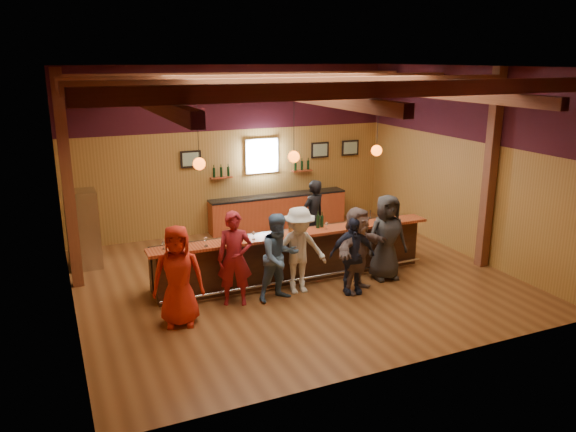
# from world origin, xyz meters

# --- Properties ---
(room) EXTENTS (9.04, 9.00, 4.52)m
(room) POSITION_xyz_m (0.00, 0.06, 3.21)
(room) COLOR brown
(room) RESTS_ON ground
(bar_counter) EXTENTS (6.30, 1.07, 1.11)m
(bar_counter) POSITION_xyz_m (0.02, 0.15, 0.52)
(bar_counter) COLOR black
(bar_counter) RESTS_ON ground
(back_bar_cabinet) EXTENTS (4.00, 0.52, 0.95)m
(back_bar_cabinet) POSITION_xyz_m (1.20, 3.72, 0.48)
(back_bar_cabinet) COLOR maroon
(back_bar_cabinet) RESTS_ON ground
(window) EXTENTS (0.95, 0.09, 0.95)m
(window) POSITION_xyz_m (0.80, 3.95, 2.05)
(window) COLOR silver
(window) RESTS_ON room
(framed_pictures) EXTENTS (5.35, 0.05, 0.45)m
(framed_pictures) POSITION_xyz_m (1.67, 3.94, 2.10)
(framed_pictures) COLOR black
(framed_pictures) RESTS_ON room
(wine_shelves) EXTENTS (3.00, 0.18, 0.30)m
(wine_shelves) POSITION_xyz_m (0.80, 3.88, 1.62)
(wine_shelves) COLOR maroon
(wine_shelves) RESTS_ON room
(pendant_lights) EXTENTS (4.24, 0.24, 1.37)m
(pendant_lights) POSITION_xyz_m (0.00, 0.00, 2.71)
(pendant_lights) COLOR black
(pendant_lights) RESTS_ON room
(stainless_fridge) EXTENTS (0.70, 0.70, 1.80)m
(stainless_fridge) POSITION_xyz_m (-4.10, 2.60, 0.90)
(stainless_fridge) COLOR silver
(stainless_fridge) RESTS_ON ground
(customer_orange) EXTENTS (1.03, 0.80, 1.86)m
(customer_orange) POSITION_xyz_m (-2.77, -1.14, 0.93)
(customer_orange) COLOR red
(customer_orange) RESTS_ON ground
(customer_redvest) EXTENTS (0.80, 0.66, 1.87)m
(customer_redvest) POSITION_xyz_m (-1.57, -0.72, 0.94)
(customer_redvest) COLOR maroon
(customer_redvest) RESTS_ON ground
(customer_denim) EXTENTS (0.96, 0.80, 1.77)m
(customer_denim) POSITION_xyz_m (-0.70, -0.87, 0.89)
(customer_denim) COLOR #47678E
(customer_denim) RESTS_ON ground
(customer_white) EXTENTS (1.22, 0.75, 1.81)m
(customer_white) POSITION_xyz_m (-0.20, -0.70, 0.91)
(customer_white) COLOR silver
(customer_white) RESTS_ON ground
(customer_navy) EXTENTS (1.01, 0.59, 1.62)m
(customer_navy) POSITION_xyz_m (0.78, -1.16, 0.81)
(customer_navy) COLOR #1C2239
(customer_navy) RESTS_ON ground
(customer_brown) EXTENTS (1.71, 1.24, 1.79)m
(customer_brown) POSITION_xyz_m (0.93, -1.09, 0.89)
(customer_brown) COLOR #655150
(customer_brown) RESTS_ON ground
(customer_dark) EXTENTS (0.97, 0.68, 1.88)m
(customer_dark) POSITION_xyz_m (1.85, -0.77, 0.94)
(customer_dark) COLOR #2A2A2D
(customer_dark) RESTS_ON ground
(bartender) EXTENTS (0.78, 0.64, 1.85)m
(bartender) POSITION_xyz_m (1.13, 1.35, 0.92)
(bartender) COLOR black
(bartender) RESTS_ON ground
(ice_bucket) EXTENTS (0.21, 0.21, 0.23)m
(ice_bucket) POSITION_xyz_m (-0.03, -0.04, 1.22)
(ice_bucket) COLOR brown
(ice_bucket) RESTS_ON bar_counter
(bottle_a) EXTENTS (0.08, 0.08, 0.37)m
(bottle_a) POSITION_xyz_m (0.56, -0.05, 1.25)
(bottle_a) COLOR black
(bottle_a) RESTS_ON bar_counter
(bottle_b) EXTENTS (0.07, 0.07, 0.34)m
(bottle_b) POSITION_xyz_m (0.67, -0.02, 1.24)
(bottle_b) COLOR black
(bottle_b) RESTS_ON bar_counter
(glass_a) EXTENTS (0.08, 0.08, 0.17)m
(glass_a) POSITION_xyz_m (-2.80, -0.12, 1.23)
(glass_a) COLOR silver
(glass_a) RESTS_ON bar_counter
(glass_b) EXTENTS (0.09, 0.09, 0.20)m
(glass_b) POSITION_xyz_m (-2.00, -0.27, 1.25)
(glass_b) COLOR silver
(glass_b) RESTS_ON bar_counter
(glass_c) EXTENTS (0.08, 0.08, 0.18)m
(glass_c) POSITION_xyz_m (-1.58, -0.19, 1.24)
(glass_c) COLOR silver
(glass_c) RESTS_ON bar_counter
(glass_d) EXTENTS (0.07, 0.07, 0.17)m
(glass_d) POSITION_xyz_m (-1.00, -0.23, 1.23)
(glass_d) COLOR silver
(glass_d) RESTS_ON bar_counter
(glass_e) EXTENTS (0.08, 0.08, 0.18)m
(glass_e) POSITION_xyz_m (-0.55, -0.13, 1.24)
(glass_e) COLOR silver
(glass_e) RESTS_ON bar_counter
(glass_f) EXTENTS (0.07, 0.07, 0.16)m
(glass_f) POSITION_xyz_m (0.67, -0.22, 1.23)
(glass_f) COLOR silver
(glass_f) RESTS_ON bar_counter
(glass_g) EXTENTS (0.08, 0.08, 0.18)m
(glass_g) POSITION_xyz_m (1.28, -0.09, 1.24)
(glass_g) COLOR silver
(glass_g) RESTS_ON bar_counter
(glass_h) EXTENTS (0.07, 0.07, 0.16)m
(glass_h) POSITION_xyz_m (2.10, -0.20, 1.22)
(glass_h) COLOR silver
(glass_h) RESTS_ON bar_counter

